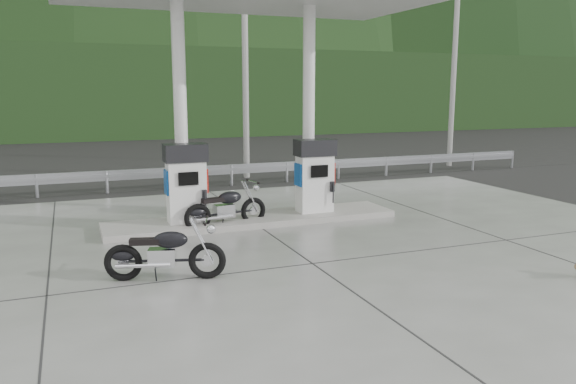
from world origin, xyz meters
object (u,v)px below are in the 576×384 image
object	(u,v)px
gas_pump_left	(186,183)
gas_pump_right	(315,176)
motorcycle_right	(226,208)
motorcycle_left	(165,254)

from	to	relation	value
gas_pump_left	gas_pump_right	xyz separation A→B (m)	(3.20, 0.00, 0.00)
motorcycle_right	gas_pump_right	bearing A→B (deg)	-4.29
gas_pump_right	motorcycle_left	world-z (taller)	gas_pump_right
gas_pump_left	gas_pump_right	distance (m)	3.20
motorcycle_left	motorcycle_right	size ratio (longest dim) A/B	0.98
gas_pump_right	motorcycle_left	xyz separation A→B (m)	(-4.25, -3.39, -0.60)
motorcycle_right	motorcycle_left	bearing A→B (deg)	-130.96
gas_pump_right	motorcycle_left	bearing A→B (deg)	-141.39
motorcycle_left	gas_pump_left	bearing A→B (deg)	89.60
gas_pump_left	motorcycle_left	distance (m)	3.60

